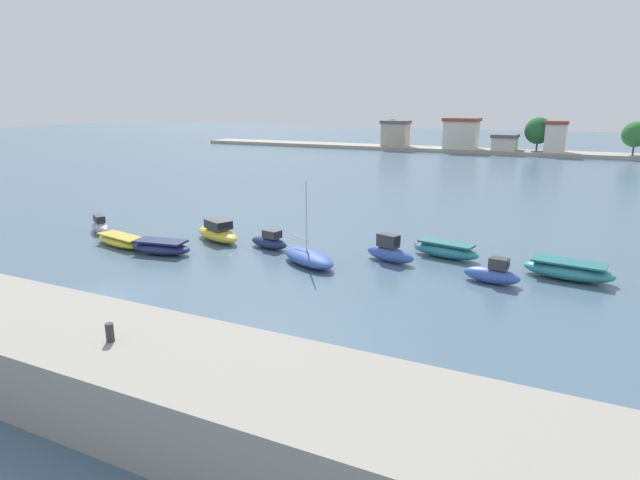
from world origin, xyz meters
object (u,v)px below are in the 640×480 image
(moored_boat_0, at_px, (100,226))
(moored_boat_4, at_px, (270,241))
(moored_boat_7, at_px, (446,250))
(moored_boat_9, at_px, (568,270))
(moored_boat_6, at_px, (390,252))
(mooring_bollard, at_px, (110,332))
(moored_boat_1, at_px, (121,241))
(moored_boat_2, at_px, (161,247))
(mooring_buoy_1, at_px, (417,245))
(moored_boat_3, at_px, (218,233))
(moored_boat_5, at_px, (308,258))
(moored_boat_8, at_px, (492,274))

(moored_boat_0, distance_m, moored_boat_4, 15.79)
(moored_boat_4, bearing_deg, moored_boat_7, 26.98)
(moored_boat_9, bearing_deg, moored_boat_4, -167.36)
(moored_boat_4, bearing_deg, moored_boat_6, 16.41)
(mooring_bollard, relative_size, moored_boat_9, 0.12)
(moored_boat_0, bearing_deg, moored_boat_1, 3.48)
(moored_boat_2, xyz_separation_m, moored_boat_9, (27.15, 6.79, 0.07))
(moored_boat_1, distance_m, moored_boat_4, 11.59)
(mooring_bollard, distance_m, mooring_buoy_1, 26.66)
(moored_boat_2, relative_size, moored_boat_9, 0.89)
(moored_boat_3, bearing_deg, moored_boat_6, 25.97)
(moored_boat_3, bearing_deg, moored_boat_7, 34.09)
(mooring_bollard, xyz_separation_m, moored_boat_6, (3.15, 21.78, -2.31))
(moored_boat_7, bearing_deg, moored_boat_9, 0.89)
(moored_boat_6, xyz_separation_m, moored_boat_9, (11.35, 1.30, -0.15))
(moored_boat_0, xyz_separation_m, moored_boat_5, (20.23, -0.45, -0.04))
(moored_boat_1, distance_m, moored_boat_7, 24.66)
(moored_boat_4, relative_size, mooring_buoy_1, 8.38)
(mooring_bollard, bearing_deg, moored_boat_2, 127.82)
(mooring_buoy_1, bearing_deg, moored_boat_7, -34.47)
(mooring_bollard, distance_m, moored_boat_3, 24.06)
(moored_boat_4, distance_m, moored_boat_9, 20.81)
(moored_boat_9, bearing_deg, mooring_bollard, -115.07)
(mooring_bollard, distance_m, moored_boat_8, 22.83)
(moored_boat_7, bearing_deg, mooring_bollard, -94.25)
(moored_boat_1, xyz_separation_m, moored_boat_5, (15.26, 2.01, 0.11))
(moored_boat_9, bearing_deg, moored_boat_5, -157.44)
(moored_boat_1, bearing_deg, moored_boat_9, 23.02)
(moored_boat_6, bearing_deg, moored_boat_9, 22.86)
(moored_boat_0, height_order, moored_boat_6, moored_boat_6)
(moored_boat_7, bearing_deg, moored_boat_4, -154.43)
(moored_boat_3, relative_size, moored_boat_4, 1.52)
(moored_boat_3, height_order, moored_boat_8, moored_boat_3)
(mooring_bollard, height_order, moored_boat_4, mooring_bollard)
(moored_boat_0, relative_size, moored_boat_6, 0.95)
(moored_boat_0, height_order, moored_boat_1, moored_boat_0)
(moored_boat_8, bearing_deg, moored_boat_3, -175.46)
(moored_boat_7, bearing_deg, moored_boat_1, -150.83)
(moored_boat_6, bearing_deg, moored_boat_7, 55.12)
(moored_boat_3, height_order, moored_boat_7, moored_boat_3)
(moored_boat_4, xyz_separation_m, moored_boat_5, (4.57, -2.45, -0.04))
(moored_boat_2, bearing_deg, moored_boat_6, 10.26)
(moored_boat_6, distance_m, moored_boat_8, 7.33)
(moored_boat_0, xyz_separation_m, moored_boat_8, (32.17, 1.16, 0.04))
(moored_boat_5, distance_m, moored_boat_9, 16.74)
(moored_boat_8, bearing_deg, moored_boat_2, -163.15)
(moored_boat_1, bearing_deg, moored_boat_6, 25.85)
(moored_boat_4, distance_m, moored_boat_5, 5.19)
(mooring_bollard, xyz_separation_m, moored_boat_8, (10.31, 20.22, -2.42))
(moored_boat_5, bearing_deg, moored_boat_1, -144.00)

